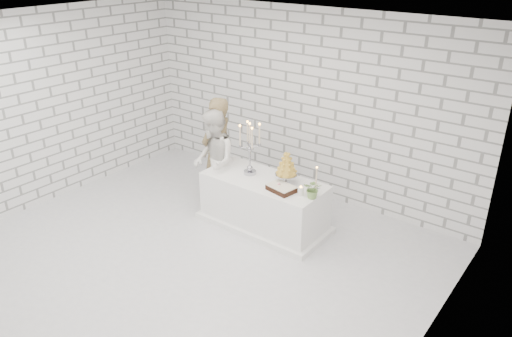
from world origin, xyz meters
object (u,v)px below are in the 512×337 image
cake_table (264,202)px  groom (217,152)px  bride (214,161)px  candelabra (250,149)px  croquembouche (286,168)px

cake_table → groom: bearing=171.2°
bride → candelabra: size_ratio=2.02×
cake_table → candelabra: candelabra is taller
cake_table → croquembouche: (0.33, 0.07, 0.62)m
cake_table → groom: groom is taller
candelabra → croquembouche: size_ratio=1.61×
cake_table → bride: 1.02m
groom → candelabra: (0.75, -0.14, 0.28)m
cake_table → candelabra: bearing=174.9°
groom → candelabra: 0.81m
cake_table → groom: 1.15m
croquembouche → candelabra: bearing=-175.8°
cake_table → bride: bride is taller
bride → croquembouche: bride is taller
groom → candelabra: bearing=77.9°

